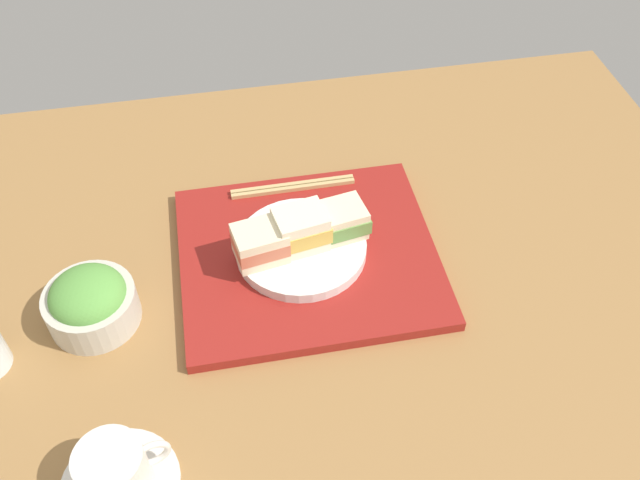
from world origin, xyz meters
TOP-DOWN VIEW (x-y plane):
  - ground_plane at (0.00, 0.00)cm, footprint 140.00×100.00cm
  - serving_tray at (-1.68, -3.94)cm, footprint 38.23×33.91cm
  - sandwich_plate at (-0.67, -4.18)cm, footprint 19.54×19.54cm
  - sandwich_near at (-6.77, -5.49)cm, footprint 8.74×7.38cm
  - sandwich_middle at (-0.67, -4.18)cm, footprint 8.72×7.25cm
  - sandwich_far at (5.42, -2.87)cm, footprint 8.20×6.96cm
  - salad_bowl at (29.61, 1.39)cm, footprint 12.66×12.66cm
  - chopsticks_pair at (-1.64, -18.13)cm, footprint 20.31×1.75cm
  - coffee_cup at (26.01, 26.57)cm, footprint 14.13×14.13cm

SIDE VIEW (x-z plane):
  - ground_plane at x=0.00cm, z-range -3.00..0.00cm
  - serving_tray at x=-1.68cm, z-range 0.00..1.78cm
  - chopsticks_pair at x=-1.64cm, z-range 1.78..2.48cm
  - sandwich_plate at x=-0.67cm, z-range 1.78..3.54cm
  - coffee_cup at x=26.01cm, z-range -0.46..6.97cm
  - salad_bowl at x=29.61cm, z-range -0.30..7.96cm
  - sandwich_near at x=-6.77cm, z-range 3.54..8.46cm
  - sandwich_far at x=5.42cm, z-range 3.54..8.90cm
  - sandwich_middle at x=-0.67cm, z-range 3.54..9.77cm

